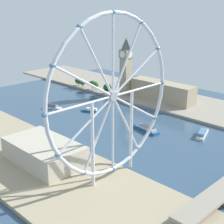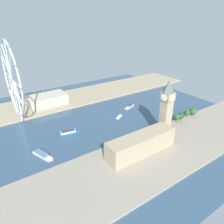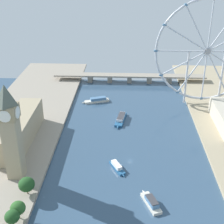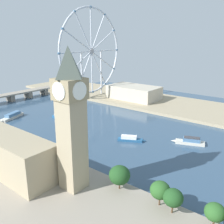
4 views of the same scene
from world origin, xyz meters
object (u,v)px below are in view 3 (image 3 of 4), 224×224
clock_tower (11,131)px  river_bridge (129,77)px  tour_boat_3 (121,119)px  ferris_wheel (207,52)px  tour_boat_1 (97,100)px  tour_boat_2 (117,167)px  parliament_block (20,129)px  tour_boat_0 (151,202)px

clock_tower → river_bridge: bearing=68.0°
tour_boat_3 → ferris_wheel: bearing=124.5°
tour_boat_1 → tour_boat_3: 55.82m
tour_boat_1 → tour_boat_2: (28.51, -133.54, -0.41)m
tour_boat_2 → tour_boat_3: (1.11, 86.23, 0.37)m
clock_tower → tour_boat_1: bearing=71.6°
ferris_wheel → tour_boat_2: size_ratio=5.21×
parliament_block → river_bridge: (101.79, 167.15, -7.35)m
parliament_block → ferris_wheel: 213.63m
parliament_block → tour_boat_0: size_ratio=3.38×
parliament_block → tour_boat_1: size_ratio=2.65×
river_bridge → tour_boat_2: 203.94m
tour_boat_0 → tour_boat_1: tour_boat_0 is taller
tour_boat_3 → river_bridge: bearing=-175.7°
ferris_wheel → tour_boat_0: ferris_wheel is taller
clock_tower → ferris_wheel: (172.35, 146.88, 21.05)m
tour_boat_0 → tour_boat_1: 183.00m
ferris_wheel → tour_boat_1: bearing=178.7°
clock_tower → tour_boat_0: 114.03m
parliament_block → river_bridge: bearing=58.7°
ferris_wheel → river_bridge: bearing=138.9°
clock_tower → tour_boat_3: bearing=52.2°
tour_boat_1 → river_bridge: bearing=-139.1°
parliament_block → tour_boat_1: (62.65, 97.11, -12.56)m
river_bridge → tour_boat_1: river_bridge is taller
river_bridge → clock_tower: bearing=-112.0°
clock_tower → tour_boat_1: clock_tower is taller
tour_boat_1 → ferris_wheel: bearing=158.8°
clock_tower → river_bridge: 239.68m
clock_tower → river_bridge: size_ratio=0.37×
tour_boat_1 → tour_boat_2: tour_boat_1 is taller
tour_boat_1 → clock_tower: bearing=51.8°
parliament_block → tour_boat_0: 140.64m
tour_boat_0 → tour_boat_2: 48.50m
tour_boat_1 → tour_boat_2: 136.55m
tour_boat_0 → tour_boat_2: size_ratio=1.15×
tour_boat_0 → clock_tower: bearing=54.5°
tour_boat_0 → tour_boat_1: (-53.84, 174.90, -0.00)m
river_bridge → tour_boat_0: river_bridge is taller
tour_boat_3 → tour_boat_2: bearing=8.2°
clock_tower → tour_boat_1: 162.91m
parliament_block → clock_tower: bearing=-76.2°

